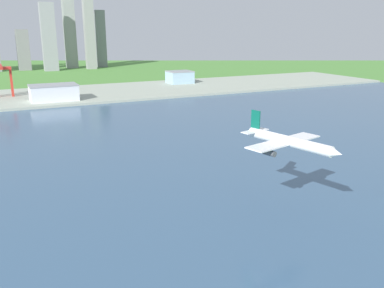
# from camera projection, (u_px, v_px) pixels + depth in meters

# --- Properties ---
(ground_plane) EXTENTS (2400.00, 2400.00, 0.00)m
(ground_plane) POSITION_uv_depth(u_px,v_px,m) (122.00, 131.00, 309.77)
(ground_plane) COLOR #4E883A
(water_bay) EXTENTS (840.00, 360.00, 0.15)m
(water_bay) POSITION_uv_depth(u_px,v_px,m) (150.00, 151.00, 257.90)
(water_bay) COLOR #385675
(water_bay) RESTS_ON ground
(industrial_pier) EXTENTS (840.00, 140.00, 2.50)m
(industrial_pier) POSITION_uv_depth(u_px,v_px,m) (74.00, 94.00, 473.63)
(industrial_pier) COLOR #9DA694
(industrial_pier) RESTS_ON ground
(airplane_landing) EXTENTS (36.85, 42.87, 13.54)m
(airplane_landing) POSITION_uv_depth(u_px,v_px,m) (289.00, 142.00, 157.69)
(airplane_landing) COLOR white
(port_crane_red) EXTENTS (20.77, 39.33, 34.92)m
(port_crane_red) POSITION_uv_depth(u_px,v_px,m) (1.00, 74.00, 442.68)
(port_crane_red) COLOR #B72D23
(port_crane_red) RESTS_ON industrial_pier
(warehouse_main) EXTENTS (47.59, 29.18, 16.59)m
(warehouse_main) POSITION_uv_depth(u_px,v_px,m) (54.00, 92.00, 423.97)
(warehouse_main) COLOR silver
(warehouse_main) RESTS_ON industrial_pier
(warehouse_annex) EXTENTS (32.79, 27.26, 16.58)m
(warehouse_annex) POSITION_uv_depth(u_px,v_px,m) (180.00, 77.00, 560.62)
(warehouse_annex) COLOR #99BCD1
(warehouse_annex) RESTS_ON industrial_pier
(distant_skyline) EXTENTS (329.13, 60.01, 146.58)m
(distant_skyline) POSITION_uv_depth(u_px,v_px,m) (9.00, 37.00, 729.73)
(distant_skyline) COLOR gray
(distant_skyline) RESTS_ON ground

